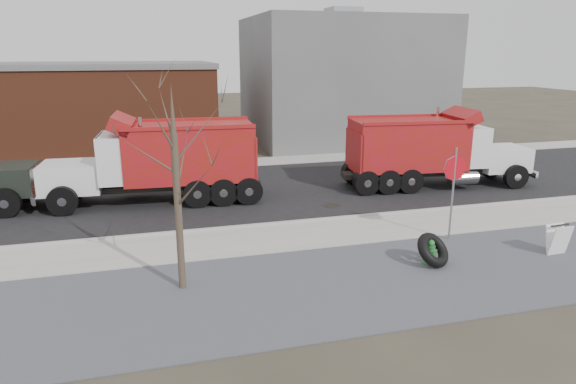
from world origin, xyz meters
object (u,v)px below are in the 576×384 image
object	(u,v)px
truck_tire	(433,250)
dump_truck_red_b	(162,158)
stop_sign	(454,179)
sandwich_board	(558,239)
fire_hydrant	(430,253)
dump_truck_red_a	(430,148)

from	to	relation	value
truck_tire	dump_truck_red_b	xyz separation A→B (m)	(-7.05, 8.52, 1.34)
stop_sign	sandwich_board	bearing A→B (deg)	-21.37
fire_hydrant	dump_truck_red_a	distance (m)	9.14
fire_hydrant	sandwich_board	distance (m)	4.03
sandwich_board	dump_truck_red_b	size ratio (longest dim) A/B	0.11
dump_truck_red_a	sandwich_board	bearing A→B (deg)	-87.11
truck_tire	stop_sign	world-z (taller)	stop_sign
truck_tire	dump_truck_red_b	distance (m)	11.14
stop_sign	dump_truck_red_b	bearing A→B (deg)	160.05
dump_truck_red_b	stop_sign	bearing A→B (deg)	145.31
dump_truck_red_a	dump_truck_red_b	bearing A→B (deg)	-176.74
fire_hydrant	sandwich_board	size ratio (longest dim) A/B	0.80
stop_sign	dump_truck_red_a	distance (m)	6.88
truck_tire	sandwich_board	distance (m)	4.01
stop_sign	dump_truck_red_a	world-z (taller)	dump_truck_red_a
truck_tire	dump_truck_red_a	distance (m)	9.20
dump_truck_red_b	dump_truck_red_a	bearing A→B (deg)	-179.33
fire_hydrant	dump_truck_red_b	world-z (taller)	dump_truck_red_b
sandwich_board	dump_truck_red_a	bearing A→B (deg)	83.43
dump_truck_red_b	fire_hydrant	bearing A→B (deg)	133.46
truck_tire	fire_hydrant	bearing A→B (deg)	97.34
sandwich_board	fire_hydrant	bearing A→B (deg)	171.14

